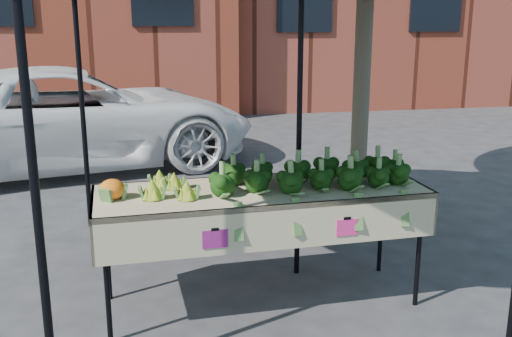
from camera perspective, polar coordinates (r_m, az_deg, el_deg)
name	(u,v)px	position (r m, az deg, el deg)	size (l,w,h in m)	color
ground	(282,295)	(4.76, 2.54, -12.01)	(90.00, 90.00, 0.00)	#2D2D2F
table	(261,246)	(4.47, 0.50, -7.47)	(2.43, 0.90, 0.90)	#BCB088
canopy	(254,113)	(4.75, -0.17, 5.38)	(3.16, 3.16, 2.74)	black
broccoli_heap	(312,170)	(4.41, 5.42, -0.13)	(1.57, 0.54, 0.23)	black
romanesco_cluster	(168,180)	(4.26, -8.39, -1.13)	(0.41, 0.55, 0.18)	#9FB12E
cauliflower_pair	(112,188)	(4.18, -13.60, -1.81)	(0.18, 0.18, 0.16)	orange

